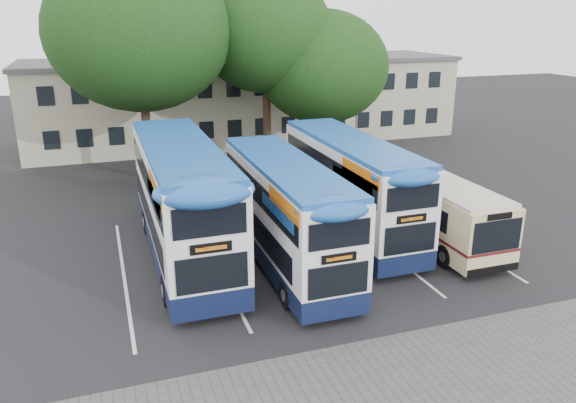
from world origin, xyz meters
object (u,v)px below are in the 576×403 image
(tree_mid, at_px, (266,34))
(bus_dd_left, at_px, (182,197))
(tree_left, at_px, (139,32))
(bus_dd_right, at_px, (350,182))
(bus_single, at_px, (426,201))
(bus_dd_mid, at_px, (286,209))
(tree_right, at_px, (322,67))
(lamp_post, at_px, (358,80))

(tree_mid, bearing_deg, bus_dd_left, -119.79)
(tree_left, relative_size, bus_dd_right, 1.24)
(bus_dd_left, xyz_separation_m, bus_single, (10.43, -1.00, -1.00))
(bus_dd_mid, bearing_deg, tree_right, 62.96)
(tree_mid, bearing_deg, tree_left, -172.76)
(tree_right, bearing_deg, bus_dd_mid, -117.04)
(lamp_post, relative_size, tree_left, 0.71)
(bus_single, bearing_deg, bus_dd_mid, -172.27)
(bus_dd_mid, relative_size, bus_dd_right, 0.97)
(tree_mid, xyz_separation_m, tree_right, (3.38, -0.87, -1.96))
(tree_left, xyz_separation_m, bus_dd_left, (0.21, -11.87, -5.83))
(lamp_post, bearing_deg, bus_dd_mid, -123.57)
(tree_left, xyz_separation_m, bus_dd_right, (7.57, -11.54, -6.04))
(tree_left, bearing_deg, lamp_post, 8.64)
(tree_right, distance_m, bus_dd_left, 16.47)
(tree_right, bearing_deg, bus_single, -91.32)
(bus_dd_left, relative_size, bus_single, 1.20)
(tree_mid, xyz_separation_m, bus_dd_left, (-7.35, -12.83, -5.60))
(tree_right, relative_size, bus_single, 1.04)
(lamp_post, xyz_separation_m, tree_mid, (-6.90, -1.24, 3.10))
(tree_right, bearing_deg, tree_mid, 165.62)
(lamp_post, xyz_separation_m, tree_right, (-3.52, -2.10, 1.14))
(tree_left, distance_m, bus_single, 18.04)
(bus_dd_right, xyz_separation_m, bus_single, (3.06, -1.34, -0.79))
(tree_right, relative_size, bus_dd_left, 0.86)
(lamp_post, xyz_separation_m, bus_dd_mid, (-10.61, -15.99, -2.80))
(tree_right, relative_size, bus_dd_right, 0.94)
(tree_left, height_order, bus_dd_mid, tree_left)
(lamp_post, relative_size, bus_dd_left, 0.81)
(bus_dd_mid, bearing_deg, tree_left, 105.55)
(tree_mid, bearing_deg, bus_single, -77.45)
(lamp_post, distance_m, bus_dd_right, 15.60)
(tree_left, xyz_separation_m, bus_single, (10.63, -12.88, -6.83))
(lamp_post, bearing_deg, tree_left, -171.36)
(tree_right, xyz_separation_m, bus_single, (-0.30, -12.97, -4.64))
(tree_mid, bearing_deg, tree_right, -14.38)
(tree_mid, bearing_deg, bus_dd_mid, -104.12)
(bus_dd_left, bearing_deg, bus_dd_right, 2.60)
(tree_left, bearing_deg, bus_single, -50.45)
(tree_mid, height_order, bus_dd_mid, tree_mid)
(lamp_post, height_order, bus_single, lamp_post)
(lamp_post, distance_m, bus_single, 15.94)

